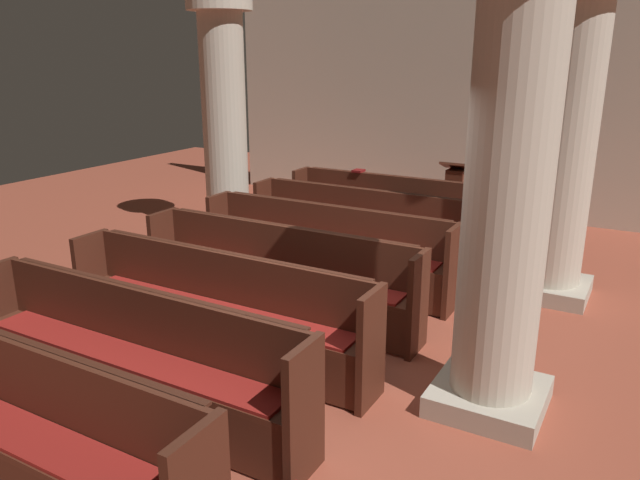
# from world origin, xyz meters

# --- Properties ---
(ground_plane) EXTENTS (19.20, 19.20, 0.00)m
(ground_plane) POSITION_xyz_m (0.00, 0.00, 0.00)
(ground_plane) COLOR #9E4733
(back_wall) EXTENTS (10.00, 0.16, 4.50)m
(back_wall) POSITION_xyz_m (0.00, 6.08, 2.25)
(back_wall) COLOR beige
(back_wall) RESTS_ON ground
(pew_row_0) EXTENTS (3.16, 0.46, 0.97)m
(pew_row_0) POSITION_xyz_m (-0.73, 3.61, 0.52)
(pew_row_0) COLOR #4C2316
(pew_row_0) RESTS_ON ground
(pew_row_1) EXTENTS (3.16, 0.46, 0.97)m
(pew_row_1) POSITION_xyz_m (-0.73, 2.59, 0.52)
(pew_row_1) COLOR #4C2316
(pew_row_1) RESTS_ON ground
(pew_row_2) EXTENTS (3.16, 0.47, 0.97)m
(pew_row_2) POSITION_xyz_m (-0.73, 1.56, 0.52)
(pew_row_2) COLOR #4C2316
(pew_row_2) RESTS_ON ground
(pew_row_3) EXTENTS (3.16, 0.46, 0.97)m
(pew_row_3) POSITION_xyz_m (-0.73, 0.54, 0.52)
(pew_row_3) COLOR #4C2316
(pew_row_3) RESTS_ON ground
(pew_row_4) EXTENTS (3.16, 0.46, 0.97)m
(pew_row_4) POSITION_xyz_m (-0.73, -0.48, 0.52)
(pew_row_4) COLOR #4C2316
(pew_row_4) RESTS_ON ground
(pew_row_5) EXTENTS (3.16, 0.47, 0.97)m
(pew_row_5) POSITION_xyz_m (-0.73, -1.51, 0.52)
(pew_row_5) COLOR #4C2316
(pew_row_5) RESTS_ON ground
(pew_row_6) EXTENTS (3.16, 0.46, 0.97)m
(pew_row_6) POSITION_xyz_m (-0.73, -2.53, 0.52)
(pew_row_6) COLOR #4C2316
(pew_row_6) RESTS_ON ground
(pillar_aisle_side) EXTENTS (0.93, 0.93, 3.56)m
(pillar_aisle_side) POSITION_xyz_m (1.66, 2.62, 1.85)
(pillar_aisle_side) COLOR #B6AD9A
(pillar_aisle_side) RESTS_ON ground
(pillar_far_side) EXTENTS (0.93, 0.93, 3.56)m
(pillar_far_side) POSITION_xyz_m (-3.07, 2.74, 1.85)
(pillar_far_side) COLOR #B6AD9A
(pillar_far_side) RESTS_ON ground
(pillar_aisle_rear) EXTENTS (0.91, 0.91, 3.56)m
(pillar_aisle_rear) POSITION_xyz_m (1.66, -0.07, 1.85)
(pillar_aisle_rear) COLOR #B6AD9A
(pillar_aisle_rear) RESTS_ON ground
(lectern) EXTENTS (0.48, 0.45, 1.08)m
(lectern) POSITION_xyz_m (-0.18, 4.83, 0.45)
(lectern) COLOR #411E13
(lectern) RESTS_ON ground
(hymn_book) EXTENTS (0.15, 0.18, 0.03)m
(hymn_book) POSITION_xyz_m (-1.39, 3.80, 0.99)
(hymn_book) COLOR maroon
(hymn_book) RESTS_ON pew_row_0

